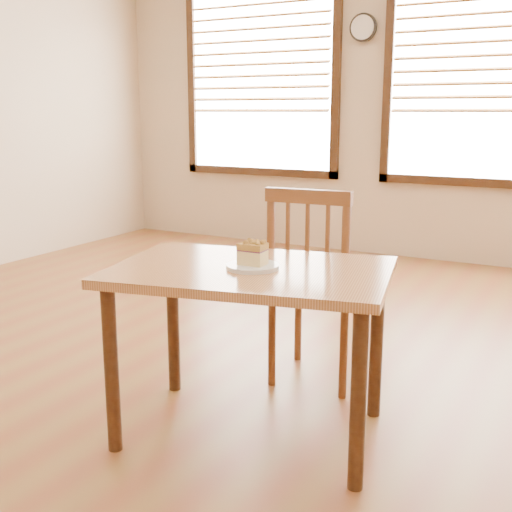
{
  "coord_description": "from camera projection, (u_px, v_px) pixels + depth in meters",
  "views": [
    {
      "loc": [
        1.33,
        -2.07,
        1.39
      ],
      "look_at": [
        0.08,
        0.23,
        0.8
      ],
      "focal_mm": 45.0,
      "sensor_mm": 36.0,
      "label": 1
    }
  ],
  "objects": [
    {
      "name": "ground",
      "position": [
        213.0,
        449.0,
        2.7
      ],
      "size": [
        8.0,
        8.0,
        0.0
      ],
      "primitive_type": "plane",
      "color": "brown"
    },
    {
      "name": "window_left",
      "position": [
        260.0,
        69.0,
        6.58
      ],
      "size": [
        1.76,
        0.1,
        1.96
      ],
      "color": "white",
      "rests_on": "room_shell"
    },
    {
      "name": "window_right",
      "position": [
        483.0,
        61.0,
        5.56
      ],
      "size": [
        1.76,
        0.1,
        1.96
      ],
      "color": "white",
      "rests_on": "room_shell"
    },
    {
      "name": "wall_clock",
      "position": [
        363.0,
        27.0,
        5.99
      ],
      "size": [
        0.26,
        0.05,
        0.26
      ],
      "color": "black",
      "rests_on": "room_shell"
    },
    {
      "name": "cafe_table_main",
      "position": [
        251.0,
        291.0,
        2.71
      ],
      "size": [
        1.28,
        0.99,
        0.75
      ],
      "rotation": [
        0.0,
        0.0,
        0.21
      ],
      "color": "#BF814A",
      "rests_on": "ground"
    },
    {
      "name": "cafe_chair_main",
      "position": [
        317.0,
        284.0,
        3.27
      ],
      "size": [
        0.5,
        0.5,
        1.04
      ],
      "rotation": [
        0.0,
        0.0,
        3.21
      ],
      "color": "brown",
      "rests_on": "ground"
    },
    {
      "name": "plate",
      "position": [
        253.0,
        267.0,
        2.66
      ],
      "size": [
        0.22,
        0.22,
        0.02
      ],
      "color": "white",
      "rests_on": "cafe_table_main"
    },
    {
      "name": "cake_slice",
      "position": [
        252.0,
        252.0,
        2.65
      ],
      "size": [
        0.12,
        0.09,
        0.11
      ],
      "rotation": [
        0.0,
        0.0,
        0.03
      ],
      "color": "#F8D68C",
      "rests_on": "plate"
    }
  ]
}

